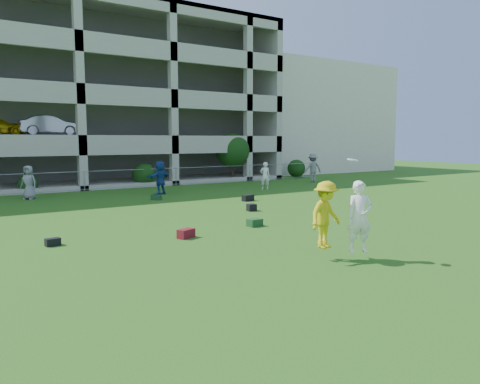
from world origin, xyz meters
TOP-DOWN VIEW (x-y plane):
  - ground at (0.00, 0.00)m, footprint 100.00×100.00m
  - stucco_building at (23.00, 28.00)m, footprint 16.00×14.00m
  - bystander_c at (-3.46, 16.54)m, footprint 0.99×0.98m
  - bystander_d at (2.98, 14.81)m, footprint 1.81×1.26m
  - bystander_e at (9.37, 13.66)m, footprint 0.72×0.61m
  - bystander_f at (15.28, 15.81)m, footprint 1.45×1.05m
  - bag_red_a at (-1.17, 3.68)m, footprint 0.62×0.48m
  - bag_black_b at (-4.85, 4.85)m, footprint 0.42×0.29m
  - bag_green_c at (1.74, 4.09)m, footprint 0.53×0.39m
  - crate_d at (3.70, 7.05)m, footprint 0.41×0.41m
  - bag_black_e at (5.44, 9.82)m, footprint 0.64×0.39m
  - bag_green_g at (1.81, 12.72)m, footprint 0.58×0.54m
  - frisbee_contest at (0.74, -0.81)m, footprint 1.72×1.21m
  - parking_garage at (-0.01, 27.70)m, footprint 30.00×14.00m
  - fence at (0.00, 19.00)m, footprint 36.06×0.06m
  - shrub_row at (4.59, 19.70)m, footprint 34.38×2.52m

SIDE VIEW (x-z plane):
  - ground at x=0.00m, z-range 0.00..0.00m
  - bag_black_b at x=-4.85m, z-range 0.00..0.22m
  - bag_green_g at x=1.81m, z-range 0.00..0.25m
  - bag_green_c at x=1.74m, z-range 0.00..0.26m
  - bag_red_a at x=-1.17m, z-range 0.00..0.28m
  - crate_d at x=3.70m, z-range 0.00..0.30m
  - bag_black_e at x=5.44m, z-range 0.00..0.30m
  - fence at x=0.00m, z-range 0.01..1.21m
  - bystander_e at x=9.37m, z-range 0.00..1.68m
  - bystander_c at x=-3.46m, z-range 0.00..1.73m
  - bystander_d at x=2.98m, z-range 0.00..1.88m
  - bystander_f at x=15.28m, z-range 0.00..2.03m
  - frisbee_contest at x=0.74m, z-range -0.04..2.34m
  - shrub_row at x=4.59m, z-range -0.24..3.26m
  - stucco_building at x=23.00m, z-range 0.00..10.00m
  - parking_garage at x=-0.01m, z-range 0.01..12.01m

